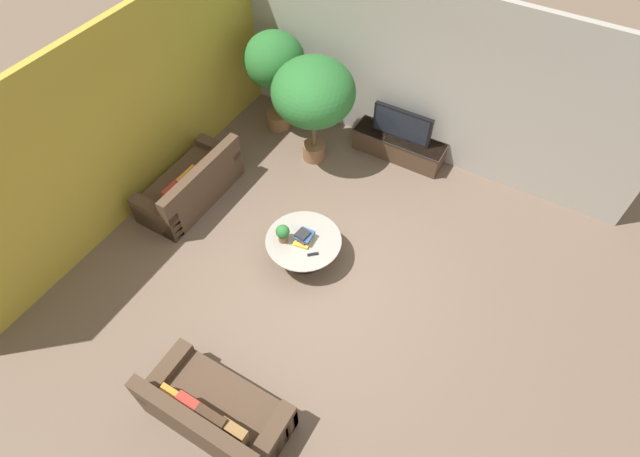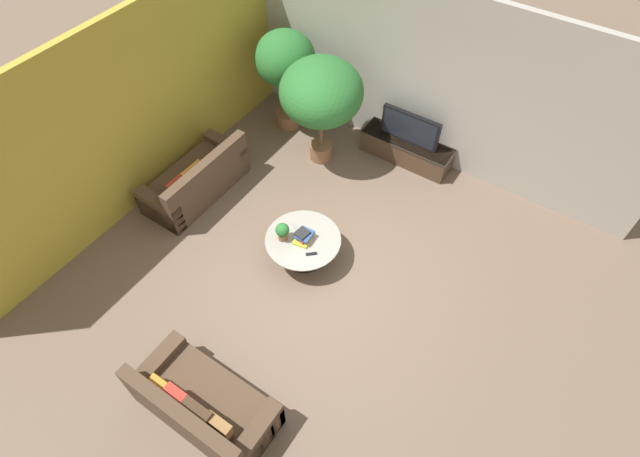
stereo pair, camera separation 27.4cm
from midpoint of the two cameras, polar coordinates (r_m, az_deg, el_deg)
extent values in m
plane|color=brown|center=(7.48, 0.40, -4.99)|extent=(24.00, 24.00, 0.00)
cube|color=#A39E93|center=(8.55, 13.14, 16.30)|extent=(7.40, 0.12, 3.00)
cube|color=gold|center=(8.16, -18.67, 12.98)|extent=(0.12, 7.40, 3.00)
cube|color=#473323|center=(9.09, 10.70, 8.82)|extent=(1.61, 0.48, 0.43)
cube|color=#2D2823|center=(8.96, 10.90, 9.79)|extent=(1.64, 0.50, 0.02)
cube|color=black|center=(8.78, 11.18, 11.21)|extent=(1.05, 0.08, 0.56)
cube|color=black|center=(8.75, 11.06, 11.07)|extent=(0.97, 0.00, 0.51)
cube|color=black|center=(8.95, 10.92, 9.89)|extent=(0.32, 0.13, 0.02)
cylinder|color=black|center=(7.63, -0.84, -3.22)|extent=(0.62, 0.62, 0.02)
cylinder|color=black|center=(7.47, -0.86, -2.32)|extent=(0.10, 0.10, 0.42)
cylinder|color=gray|center=(7.30, -0.88, -1.30)|extent=(1.12, 1.12, 0.02)
cube|color=#4C3828|center=(8.59, -13.12, 5.14)|extent=(0.84, 1.81, 0.42)
cube|color=#4C3828|center=(8.11, -11.88, 6.28)|extent=(0.16, 1.81, 0.42)
cube|color=#4C3828|center=(8.93, -9.73, 8.56)|extent=(0.84, 0.20, 0.54)
cube|color=#4C3828|center=(8.22, -16.91, 1.99)|extent=(0.84, 0.20, 0.54)
cube|color=#422D1E|center=(8.46, -10.58, 8.21)|extent=(0.15, 0.32, 0.30)
cube|color=olive|center=(8.31, -11.94, 7.00)|extent=(0.17, 0.32, 0.31)
cube|color=orange|center=(8.15, -13.38, 5.90)|extent=(0.18, 0.40, 0.37)
cube|color=#B23328|center=(8.03, -14.80, 4.53)|extent=(0.16, 0.37, 0.34)
cube|color=#4C3828|center=(6.48, -11.56, -19.13)|extent=(1.71, 0.84, 0.42)
cube|color=#4C3828|center=(6.04, -14.45, -20.14)|extent=(1.71, 0.16, 0.42)
cube|color=#4C3828|center=(6.20, -6.00, -22.89)|extent=(0.20, 0.84, 0.54)
cube|color=#4C3828|center=(6.72, -16.63, -15.17)|extent=(0.20, 0.84, 0.54)
cube|color=olive|center=(5.98, -10.13, -21.54)|extent=(0.33, 0.15, 0.31)
cube|color=#422D1E|center=(6.05, -12.28, -19.93)|extent=(0.37, 0.14, 0.34)
cube|color=#B23328|center=(6.16, -14.30, -18.41)|extent=(0.37, 0.13, 0.33)
cube|color=orange|center=(6.29, -16.16, -17.01)|extent=(0.31, 0.17, 0.30)
cylinder|color=brown|center=(9.73, -2.80, 12.48)|extent=(0.46, 0.46, 0.29)
cylinder|color=brown|center=(9.44, -2.91, 14.72)|extent=(0.08, 0.08, 0.65)
ellipsoid|color=#286B2D|center=(8.99, -3.12, 18.83)|extent=(1.05, 1.05, 0.95)
cylinder|color=brown|center=(9.02, 1.01, 8.86)|extent=(0.40, 0.40, 0.30)
cylinder|color=brown|center=(8.73, 1.05, 10.97)|extent=(0.08, 0.08, 0.57)
ellipsoid|color=#286B2D|center=(8.23, 1.14, 15.32)|extent=(1.36, 1.36, 1.07)
cylinder|color=brown|center=(7.27, -3.19, -0.88)|extent=(0.14, 0.14, 0.11)
sphere|color=#286B2D|center=(7.15, -3.24, -0.17)|extent=(0.20, 0.20, 0.20)
cube|color=gold|center=(7.28, -0.85, -1.15)|extent=(0.28, 0.34, 0.04)
cube|color=#A32823|center=(7.24, -0.76, -1.03)|extent=(0.18, 0.22, 0.04)
cube|color=#2D4C84|center=(7.21, -0.69, -0.74)|extent=(0.23, 0.26, 0.04)
cube|color=#232326|center=(7.18, -0.96, -0.56)|extent=(0.19, 0.21, 0.03)
cube|color=black|center=(7.12, 0.11, -2.94)|extent=(0.15, 0.14, 0.02)
cube|color=gray|center=(7.42, -1.76, 0.10)|extent=(0.16, 0.12, 0.02)
camera|label=1|loc=(0.14, -88.92, 1.34)|focal=28.00mm
camera|label=2|loc=(0.14, 91.08, -1.34)|focal=28.00mm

